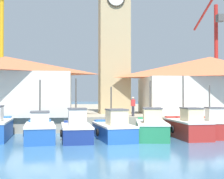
{
  "coord_description": "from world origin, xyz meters",
  "views": [
    {
      "loc": [
        -2.62,
        -16.82,
        2.93
      ],
      "look_at": [
        0.64,
        10.04,
        3.5
      ],
      "focal_mm": 50.0,
      "sensor_mm": 36.0,
      "label": 1
    }
  ],
  "objects_px": {
    "fishing_boat_right_inner": "(212,126)",
    "warehouse_right": "(210,84)",
    "fishing_boat_mid_left": "(114,129)",
    "port_crane_near": "(215,67)",
    "fishing_boat_left_outer": "(40,130)",
    "dock_worker_near_tower": "(133,106)",
    "port_crane_far": "(2,49)",
    "fishing_boat_left_inner": "(76,130)",
    "clock_tower": "(114,34)",
    "fishing_boat_center": "(151,128)",
    "fishing_boat_mid_right": "(187,127)",
    "warehouse_left": "(5,85)"
  },
  "relations": [
    {
      "from": "fishing_boat_right_inner",
      "to": "warehouse_right",
      "type": "height_order",
      "value": "warehouse_right"
    },
    {
      "from": "fishing_boat_mid_left",
      "to": "port_crane_near",
      "type": "height_order",
      "value": "port_crane_near"
    },
    {
      "from": "fishing_boat_left_outer",
      "to": "dock_worker_near_tower",
      "type": "height_order",
      "value": "fishing_boat_left_outer"
    },
    {
      "from": "fishing_boat_left_outer",
      "to": "port_crane_near",
      "type": "relative_size",
      "value": 0.27
    },
    {
      "from": "fishing_boat_mid_left",
      "to": "port_crane_far",
      "type": "distance_m",
      "value": 28.22
    },
    {
      "from": "fishing_boat_left_inner",
      "to": "fishing_boat_mid_left",
      "type": "distance_m",
      "value": 2.5
    },
    {
      "from": "fishing_boat_mid_left",
      "to": "clock_tower",
      "type": "xyz_separation_m",
      "value": [
        1.26,
        9.67,
        8.38
      ]
    },
    {
      "from": "fishing_boat_right_inner",
      "to": "clock_tower",
      "type": "distance_m",
      "value": 13.65
    },
    {
      "from": "fishing_boat_left_outer",
      "to": "warehouse_right",
      "type": "distance_m",
      "value": 17.5
    },
    {
      "from": "fishing_boat_left_outer",
      "to": "clock_tower",
      "type": "relative_size",
      "value": 0.28
    },
    {
      "from": "fishing_boat_left_inner",
      "to": "warehouse_right",
      "type": "xyz_separation_m",
      "value": [
        12.88,
        7.95,
        3.33
      ]
    },
    {
      "from": "fishing_boat_center",
      "to": "fishing_boat_mid_right",
      "type": "distance_m",
      "value": 2.58
    },
    {
      "from": "fishing_boat_center",
      "to": "fishing_boat_right_inner",
      "type": "distance_m",
      "value": 4.57
    },
    {
      "from": "fishing_boat_right_inner",
      "to": "fishing_boat_left_inner",
      "type": "bearing_deg",
      "value": -175.28
    },
    {
      "from": "fishing_boat_mid_right",
      "to": "dock_worker_near_tower",
      "type": "relative_size",
      "value": 3.11
    },
    {
      "from": "fishing_boat_left_outer",
      "to": "port_crane_far",
      "type": "distance_m",
      "value": 26.53
    },
    {
      "from": "dock_worker_near_tower",
      "to": "fishing_boat_mid_left",
      "type": "bearing_deg",
      "value": -115.16
    },
    {
      "from": "fishing_boat_mid_left",
      "to": "fishing_boat_center",
      "type": "height_order",
      "value": "fishing_boat_center"
    },
    {
      "from": "fishing_boat_mid_left",
      "to": "warehouse_right",
      "type": "bearing_deg",
      "value": 36.83
    },
    {
      "from": "fishing_boat_mid_right",
      "to": "fishing_boat_right_inner",
      "type": "relative_size",
      "value": 1.11
    },
    {
      "from": "fishing_boat_left_outer",
      "to": "fishing_boat_left_inner",
      "type": "bearing_deg",
      "value": -0.69
    },
    {
      "from": "port_crane_near",
      "to": "dock_worker_near_tower",
      "type": "xyz_separation_m",
      "value": [
        -15.91,
        -18.28,
        -5.21
      ]
    },
    {
      "from": "fishing_boat_center",
      "to": "dock_worker_near_tower",
      "type": "distance_m",
      "value": 4.68
    },
    {
      "from": "fishing_boat_left_inner",
      "to": "clock_tower",
      "type": "height_order",
      "value": "clock_tower"
    },
    {
      "from": "fishing_boat_center",
      "to": "port_crane_far",
      "type": "distance_m",
      "value": 29.24
    },
    {
      "from": "fishing_boat_right_inner",
      "to": "port_crane_far",
      "type": "relative_size",
      "value": 0.22
    },
    {
      "from": "warehouse_left",
      "to": "port_crane_far",
      "type": "relative_size",
      "value": 0.56
    },
    {
      "from": "fishing_boat_left_outer",
      "to": "fishing_boat_left_inner",
      "type": "relative_size",
      "value": 1.02
    },
    {
      "from": "fishing_boat_center",
      "to": "port_crane_near",
      "type": "relative_size",
      "value": 0.32
    },
    {
      "from": "fishing_boat_center",
      "to": "warehouse_left",
      "type": "relative_size",
      "value": 0.46
    },
    {
      "from": "fishing_boat_mid_left",
      "to": "port_crane_near",
      "type": "bearing_deg",
      "value": 51.79
    },
    {
      "from": "fishing_boat_center",
      "to": "warehouse_left",
      "type": "xyz_separation_m",
      "value": [
        -11.25,
        6.87,
        3.12
      ]
    },
    {
      "from": "warehouse_left",
      "to": "port_crane_far",
      "type": "xyz_separation_m",
      "value": [
        -4.03,
        16.49,
        5.6
      ]
    },
    {
      "from": "clock_tower",
      "to": "port_crane_far",
      "type": "relative_size",
      "value": 0.79
    },
    {
      "from": "warehouse_left",
      "to": "port_crane_far",
      "type": "height_order",
      "value": "port_crane_far"
    },
    {
      "from": "fishing_boat_right_inner",
      "to": "port_crane_far",
      "type": "distance_m",
      "value": 31.62
    },
    {
      "from": "warehouse_right",
      "to": "port_crane_near",
      "type": "bearing_deg",
      "value": 63.06
    },
    {
      "from": "fishing_boat_left_inner",
      "to": "fishing_boat_center",
      "type": "xyz_separation_m",
      "value": [
        5.16,
        0.48,
        0.03
      ]
    },
    {
      "from": "fishing_boat_mid_right",
      "to": "clock_tower",
      "type": "xyz_separation_m",
      "value": [
        -3.99,
        9.34,
        8.31
      ]
    },
    {
      "from": "fishing_boat_mid_left",
      "to": "dock_worker_near_tower",
      "type": "relative_size",
      "value": 3.09
    },
    {
      "from": "fishing_boat_left_inner",
      "to": "fishing_boat_left_outer",
      "type": "bearing_deg",
      "value": 179.31
    },
    {
      "from": "fishing_boat_center",
      "to": "fishing_boat_left_inner",
      "type": "bearing_deg",
      "value": -174.69
    },
    {
      "from": "fishing_boat_mid_left",
      "to": "port_crane_near",
      "type": "relative_size",
      "value": 0.29
    },
    {
      "from": "fishing_boat_left_outer",
      "to": "fishing_boat_center",
      "type": "xyz_separation_m",
      "value": [
        7.53,
        0.45,
        0.05
      ]
    },
    {
      "from": "fishing_boat_left_inner",
      "to": "warehouse_right",
      "type": "height_order",
      "value": "warehouse_right"
    },
    {
      "from": "port_crane_far",
      "to": "clock_tower",
      "type": "bearing_deg",
      "value": -45.25
    },
    {
      "from": "fishing_boat_left_outer",
      "to": "clock_tower",
      "type": "bearing_deg",
      "value": 58.04
    },
    {
      "from": "fishing_boat_center",
      "to": "fishing_boat_right_inner",
      "type": "bearing_deg",
      "value": 4.04
    },
    {
      "from": "fishing_boat_mid_left",
      "to": "fishing_boat_mid_right",
      "type": "xyz_separation_m",
      "value": [
        5.25,
        0.33,
        0.07
      ]
    },
    {
      "from": "fishing_boat_left_outer",
      "to": "warehouse_right",
      "type": "relative_size",
      "value": 0.35
    }
  ]
}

